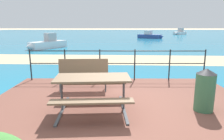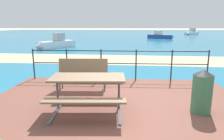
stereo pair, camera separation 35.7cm
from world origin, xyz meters
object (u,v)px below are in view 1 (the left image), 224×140
Objects in this scene: picnic_table at (93,85)px; boat_far at (48,44)px; trash_bin at (205,90)px; boat_near at (150,36)px; boat_mid at (180,32)px; park_bench at (83,72)px.

boat_far is (-5.02, 12.93, -0.25)m from picnic_table.
trash_bin is 14.94m from boat_far.
boat_near reaches higher than trash_bin.
park_bench is at bearing 18.58° from boat_mid.
picnic_table is 0.46× the size of boat_far.
trash_bin is at bearing -65.47° from boat_near.
boat_near is (5.91, 26.75, -0.25)m from picnic_table.
boat_far reaches higher than park_bench.
boat_near is 0.97× the size of boat_mid.
trash_bin is 0.24× the size of boat_mid.
trash_bin is at bearing -3.65° from picnic_table.
trash_bin reaches higher than park_bench.
boat_mid reaches higher than boat_far.
boat_mid reaches higher than boat_near.
park_bench is 40.82m from boat_mid.
picnic_table is 1.16× the size of park_bench.
boat_near reaches higher than park_bench.
boat_mid reaches higher than park_bench.
park_bench reaches higher than picnic_table.
boat_mid is 32.94m from boat_far.
boat_near is (6.33, 25.26, -0.20)m from park_bench.
trash_bin is at bearing 62.81° from boat_far.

